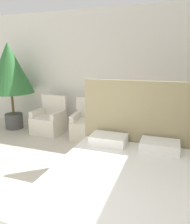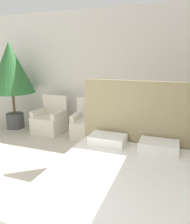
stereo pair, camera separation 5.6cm
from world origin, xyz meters
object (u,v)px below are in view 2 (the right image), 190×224
bed (119,187)px  armchair_near_window_right (88,126)px  armchair_near_window_left (50,122)px  potted_palm (11,70)px

bed → armchair_near_window_right: bearing=120.7°
armchair_near_window_left → armchair_near_window_right: bearing=3.0°
bed → potted_palm: (-3.35, 2.16, 1.18)m
potted_palm → armchair_near_window_right: bearing=-0.2°
bed → armchair_near_window_left: size_ratio=2.40×
armchair_near_window_left → armchair_near_window_right: (1.03, -0.00, 0.00)m
bed → armchair_near_window_right: 2.50m
armchair_near_window_right → potted_palm: bearing=173.1°
armchair_near_window_left → potted_palm: (-1.05, 0.01, 1.22)m
armchair_near_window_left → potted_palm: size_ratio=0.41×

